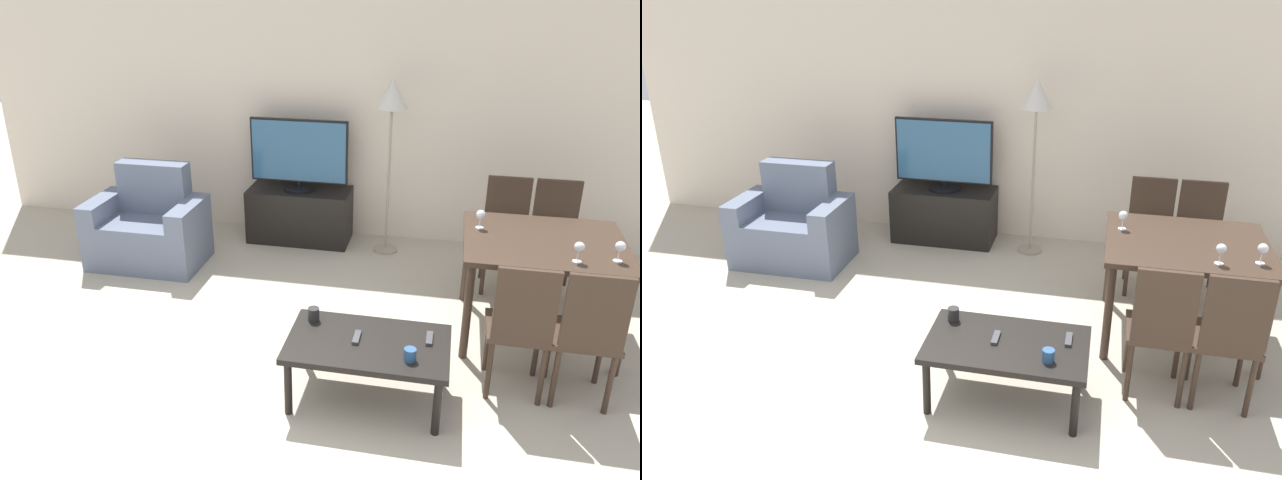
# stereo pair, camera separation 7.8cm
# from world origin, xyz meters

# --- Properties ---
(ground_plane) EXTENTS (18.00, 18.00, 0.00)m
(ground_plane) POSITION_xyz_m (0.00, 0.00, 0.00)
(ground_plane) COLOR #B2A893
(wall_back) EXTENTS (7.59, 0.06, 2.70)m
(wall_back) POSITION_xyz_m (0.00, 3.49, 1.35)
(wall_back) COLOR beige
(wall_back) RESTS_ON ground_plane
(armchair) EXTENTS (1.03, 0.66, 0.92)m
(armchair) POSITION_xyz_m (-1.58, 2.37, 0.33)
(armchair) COLOR slate
(armchair) RESTS_ON ground_plane
(tv_stand) EXTENTS (1.03, 0.47, 0.54)m
(tv_stand) POSITION_xyz_m (-0.32, 3.19, 0.27)
(tv_stand) COLOR black
(tv_stand) RESTS_ON ground_plane
(tv) EXTENTS (0.97, 0.32, 0.71)m
(tv) POSITION_xyz_m (-0.32, 3.18, 0.90)
(tv) COLOR black
(tv) RESTS_ON tv_stand
(coffee_table) EXTENTS (1.02, 0.63, 0.43)m
(coffee_table) POSITION_xyz_m (0.73, 0.73, 0.38)
(coffee_table) COLOR black
(coffee_table) RESTS_ON ground_plane
(dining_table) EXTENTS (1.14, 1.00, 0.78)m
(dining_table) POSITION_xyz_m (1.86, 1.78, 0.69)
(dining_table) COLOR #38281E
(dining_table) RESTS_ON ground_plane
(dining_chair_near) EXTENTS (0.40, 0.40, 0.96)m
(dining_chair_near) POSITION_xyz_m (1.66, 0.97, 0.53)
(dining_chair_near) COLOR #38281E
(dining_chair_near) RESTS_ON ground_plane
(dining_chair_far) EXTENTS (0.40, 0.40, 0.96)m
(dining_chair_far) POSITION_xyz_m (2.06, 2.59, 0.53)
(dining_chair_far) COLOR #38281E
(dining_chair_far) RESTS_ON ground_plane
(dining_chair_near_right) EXTENTS (0.40, 0.40, 0.96)m
(dining_chair_near_right) POSITION_xyz_m (2.06, 0.97, 0.53)
(dining_chair_near_right) COLOR #38281E
(dining_chair_near_right) RESTS_ON ground_plane
(dining_chair_far_left) EXTENTS (0.40, 0.40, 0.96)m
(dining_chair_far_left) POSITION_xyz_m (1.66, 2.59, 0.53)
(dining_chair_far_left) COLOR #38281E
(dining_chair_far_left) RESTS_ON ground_plane
(floor_lamp) EXTENTS (0.29, 0.29, 1.69)m
(floor_lamp) POSITION_xyz_m (0.58, 3.09, 1.44)
(floor_lamp) COLOR gray
(floor_lamp) RESTS_ON ground_plane
(remote_primary) EXTENTS (0.04, 0.15, 0.02)m
(remote_primary) POSITION_xyz_m (0.66, 0.75, 0.44)
(remote_primary) COLOR #38383D
(remote_primary) RESTS_ON coffee_table
(remote_secondary) EXTENTS (0.04, 0.15, 0.02)m
(remote_secondary) POSITION_xyz_m (1.11, 0.83, 0.44)
(remote_secondary) COLOR #38383D
(remote_secondary) RESTS_ON coffee_table
(cup_white_near) EXTENTS (0.08, 0.08, 0.09)m
(cup_white_near) POSITION_xyz_m (0.34, 0.91, 0.47)
(cup_white_near) COLOR black
(cup_white_near) RESTS_ON coffee_table
(cup_colored_far) EXTENTS (0.07, 0.07, 0.08)m
(cup_colored_far) POSITION_xyz_m (1.00, 0.58, 0.47)
(cup_colored_far) COLOR navy
(cup_colored_far) RESTS_ON coffee_table
(wine_glass_left) EXTENTS (0.07, 0.07, 0.15)m
(wine_glass_left) POSITION_xyz_m (2.02, 1.44, 0.88)
(wine_glass_left) COLOR silver
(wine_glass_left) RESTS_ON dining_table
(wine_glass_center) EXTENTS (0.07, 0.07, 0.15)m
(wine_glass_center) POSITION_xyz_m (2.29, 1.50, 0.88)
(wine_glass_center) COLOR silver
(wine_glass_center) RESTS_ON dining_table
(wine_glass_right) EXTENTS (0.07, 0.07, 0.15)m
(wine_glass_right) POSITION_xyz_m (1.40, 1.91, 0.88)
(wine_glass_right) COLOR silver
(wine_glass_right) RESTS_ON dining_table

